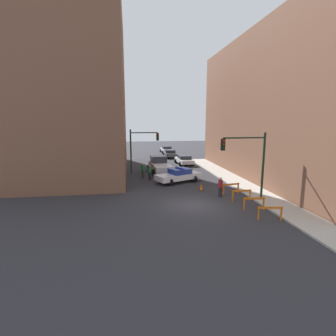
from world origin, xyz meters
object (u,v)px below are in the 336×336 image
pedestrian_sidewalk (220,187)px  barrier_corner (231,187)px  traffic_light_far (140,145)px  white_truck (160,165)px  barrier_back (241,193)px  barrier_front (270,211)px  parked_car_near (184,160)px  barrier_mid (254,201)px  police_car (179,175)px  parked_car_far (167,149)px  parked_car_mid (170,153)px  traffic_light_near (250,156)px  traffic_cone (201,187)px  pedestrian_corner (143,170)px  pedestrian_crossing (150,172)px

pedestrian_sidewalk → barrier_corner: size_ratio=1.05×
traffic_light_far → barrier_corner: (7.27, -10.35, -2.78)m
white_truck → barrier_back: bearing=-72.6°
barrier_front → barrier_corner: size_ratio=1.00×
white_truck → traffic_light_far: bearing=174.7°
parked_car_near → barrier_mid: parked_car_near is taller
police_car → parked_car_far: 24.39m
parked_car_mid → barrier_front: parked_car_mid is taller
pedestrian_sidewalk → parked_car_near: bearing=144.4°
traffic_light_near → police_car: traffic_light_near is taller
parked_car_mid → traffic_cone: 21.52m
barrier_front → barrier_corner: bearing=90.9°
parked_car_near → barrier_back: 17.60m
pedestrian_corner → barrier_mid: (7.20, -11.61, -0.24)m
barrier_mid → traffic_cone: (-2.28, 5.57, -0.30)m
traffic_light_near → white_truck: 13.51m
barrier_corner → traffic_cone: size_ratio=2.42×
pedestrian_sidewalk → barrier_corner: bearing=88.9°
white_truck → parked_car_mid: (3.28, 12.60, -0.23)m
traffic_light_near → pedestrian_sidewalk: traffic_light_near is taller
traffic_light_far → parked_car_far: bearing=72.6°
traffic_light_near → police_car: 8.37m
police_car → traffic_light_near: bearing=-169.6°
police_car → traffic_cone: 3.78m
police_car → white_truck: size_ratio=0.91×
white_truck → traffic_cone: size_ratio=8.44×
traffic_light_near → barrier_back: size_ratio=3.25×
police_car → traffic_cone: size_ratio=7.69×
traffic_light_far → parked_car_far: traffic_light_far is taller
barrier_back → traffic_cone: bearing=122.6°
barrier_mid → barrier_back: (-0.03, 2.04, 0.00)m
white_truck → parked_car_far: 19.20m
pedestrian_corner → barrier_mid: size_ratio=1.04×
barrier_back → barrier_corner: (-0.01, 2.12, 0.00)m
traffic_light_near → white_truck: traffic_light_near is taller
parked_car_far → traffic_cone: parked_car_far is taller
police_car → barrier_corner: police_car is taller
parked_car_near → parked_car_mid: bearing=93.4°
traffic_light_far → barrier_front: 18.32m
pedestrian_crossing → parked_car_near: bearing=154.2°
traffic_light_far → pedestrian_corner: traffic_light_far is taller
parked_car_mid → pedestrian_sidewalk: (0.41, -23.72, 0.19)m
barrier_mid → pedestrian_corner: bearing=121.8°
barrier_corner → traffic_light_near: bearing=-65.3°
traffic_light_far → pedestrian_corner: 3.86m
traffic_light_far → barrier_back: size_ratio=3.25×
barrier_mid → traffic_cone: barrier_mid is taller
traffic_light_far → pedestrian_corner: (0.12, -2.91, -2.54)m
white_truck → pedestrian_crossing: bearing=-115.2°
pedestrian_sidewalk → pedestrian_crossing: bearing=-177.3°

